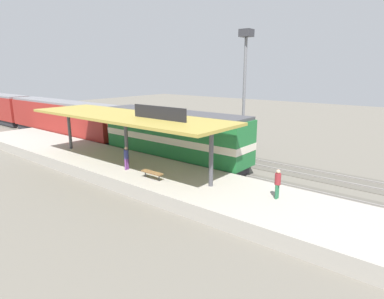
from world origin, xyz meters
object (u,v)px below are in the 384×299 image
Objects in this scene: passenger_carriage_front at (63,118)px; person_walking at (126,157)px; platform_bench at (152,173)px; locomotive at (173,136)px; person_waiting at (278,182)px; freight_car at (177,129)px; light_mast at (245,66)px.

passenger_carriage_front is 19.39m from person_walking.
platform_bench is 0.12× the size of locomotive.
person_waiting is at bearing -75.22° from platform_bench.
person_walking is at bearing -107.00° from passenger_carriage_front.
passenger_carriage_front is at bearing 107.71° from freight_car.
light_mast reaches higher than passenger_carriage_front.
locomotive reaches higher than platform_bench.
platform_bench is at bearing -146.15° from freight_car.
light_mast reaches higher than person_waiting.
freight_car is 7.02× the size of person_waiting.
passenger_carriage_front is at bearing 110.99° from light_mast.
light_mast is (7.80, -2.33, 5.99)m from locomotive.
platform_bench is 0.08× the size of passenger_carriage_front.
person_walking is at bearing -174.60° from locomotive.
platform_bench is at bearing -96.38° from person_walking.
light_mast is at bearing 4.91° from platform_bench.
locomotive is 5.72m from person_walking.
light_mast is 6.84× the size of person_waiting.
passenger_carriage_front is (6.00, 21.51, 0.97)m from platform_bench.
light_mast reaches higher than freight_car.
person_waiting is (2.09, -7.91, 0.51)m from platform_bench.
light_mast is at bearing -61.62° from freight_car.
locomotive is 1.23× the size of light_mast.
freight_car is at bearing 60.45° from person_waiting.
passenger_carriage_front reaches higher than person_walking.
platform_bench is 0.14× the size of freight_car.
person_waiting is 11.03m from person_walking.
freight_car is 7.02× the size of person_walking.
platform_bench is 22.35m from passenger_carriage_front.
person_walking is at bearing 99.16° from person_waiting.
locomotive is 0.72× the size of passenger_carriage_front.
light_mast is at bearing -69.01° from passenger_carriage_front.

